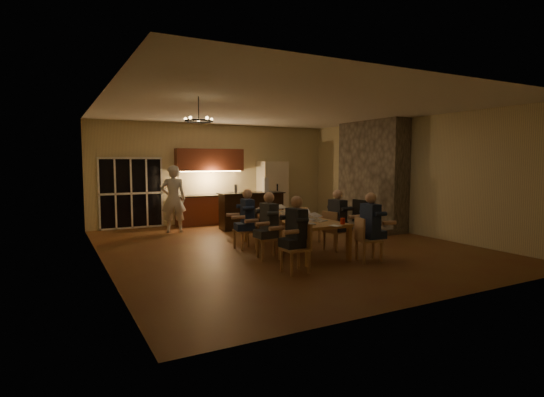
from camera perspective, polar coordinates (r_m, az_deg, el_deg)
The scene contains 43 objects.
floor at distance 10.10m, azimuth 1.64°, elevation -6.41°, with size 9.00×9.00×0.00m, color brown.
back_wall at distance 14.02m, azimuth -7.54°, elevation 3.33°, with size 8.00×0.04×3.20m, color tan.
left_wall at distance 8.66m, azimuth -22.14°, elevation 1.99°, with size 0.04×9.00×3.20m, color tan.
right_wall at distance 12.40m, azimuth 18.04°, elevation 2.91°, with size 0.04×9.00×3.20m, color tan.
ceiling at distance 9.98m, azimuth 1.69°, elevation 12.03°, with size 8.00×9.00×0.04m, color white.
french_doors at distance 13.29m, azimuth -18.40°, elevation 0.65°, with size 1.86×0.08×2.10m, color black.
fireplace at distance 13.05m, azimuth 13.26°, elevation 3.12°, with size 0.58×2.50×3.20m, color #766B5D.
kitchenette at distance 13.63m, azimuth -8.23°, elevation 1.59°, with size 2.24×0.68×2.40m, color maroon, non-canonical shape.
refrigerator at distance 14.49m, azimuth 0.06°, elevation 1.05°, with size 0.90×0.68×2.00m, color beige.
dining_table at distance 9.56m, azimuth 2.69°, elevation -4.79°, with size 1.10×2.95×0.75m, color #B58B48.
bar_island at distance 12.70m, azimuth -2.81°, elevation -1.61°, with size 1.95×0.68×1.08m, color black.
chair_left_near at distance 7.66m, azimuth 3.14°, elevation -6.71°, with size 0.44×0.44×0.89m, color tan, non-canonical shape.
chair_left_mid at distance 8.73m, azimuth -0.47°, elevation -5.25°, with size 0.44×0.44×0.89m, color tan, non-canonical shape.
chair_left_far at distance 9.72m, azimuth -3.61°, elevation -4.21°, with size 0.44×0.44×0.89m, color tan, non-canonical shape.
chair_right_near at distance 8.72m, azimuth 12.90°, elevation -5.39°, with size 0.44×0.44×0.89m, color tan, non-canonical shape.
chair_right_mid at distance 9.70m, azimuth 8.57°, elevation -4.28°, with size 0.44×0.44×0.89m, color tan, non-canonical shape.
chair_right_far at distance 10.57m, azimuth 5.04°, elevation -3.47°, with size 0.44×0.44×0.89m, color tan, non-canonical shape.
person_left_near at distance 7.73m, azimuth 3.32°, elevation -4.75°, with size 0.60×0.60×1.38m, color black, non-canonical shape.
person_right_near at distance 8.79m, azimuth 13.07°, elevation -3.70°, with size 0.60×0.60×1.38m, color navy, non-canonical shape.
person_left_mid at distance 8.68m, azimuth -0.40°, elevation -3.67°, with size 0.60×0.60×1.38m, color #373B41, non-canonical shape.
person_right_mid at distance 9.56m, azimuth 8.79°, elevation -2.93°, with size 0.60×0.60×1.38m, color black, non-canonical shape.
person_left_far at distance 9.63m, azimuth -3.31°, elevation -2.82°, with size 0.60×0.60×1.38m, color navy, non-canonical shape.
standing_person at distance 12.23m, azimuth -13.12°, elevation -0.06°, with size 0.69×0.45×1.90m, color silver.
chandelier at distance 8.14m, azimuth -9.83°, elevation 10.22°, with size 0.54×0.54×0.03m, color black.
laptop_a at distance 8.48m, azimuth 4.72°, elevation -2.71°, with size 0.32×0.28×0.23m, color silver, non-canonical shape.
laptop_b at distance 8.92m, azimuth 6.41°, elevation -2.35°, with size 0.32×0.28×0.23m, color silver, non-canonical shape.
laptop_c at distance 9.35m, azimuth 1.29°, elevation -1.98°, with size 0.32×0.28×0.23m, color silver, non-canonical shape.
laptop_d at distance 9.58m, azimuth 4.26°, elevation -1.83°, with size 0.32×0.28×0.23m, color silver, non-canonical shape.
laptop_e at distance 10.35m, azimuth -1.65°, elevation -1.30°, with size 0.32×0.28×0.23m, color silver, non-canonical shape.
laptop_f at distance 10.51m, azimuth 1.40°, elevation -1.21°, with size 0.32×0.28×0.23m, color silver, non-canonical shape.
mug_front at distance 9.17m, azimuth 3.84°, elevation -2.52°, with size 0.07×0.07×0.10m, color silver.
mug_mid at distance 10.00m, azimuth 1.50°, elevation -1.89°, with size 0.08×0.08×0.10m, color silver.
mug_back at distance 9.99m, azimuth -1.38°, elevation -1.89°, with size 0.07×0.07×0.10m, color silver.
redcup_near at distance 8.60m, azimuth 9.48°, elevation -3.02°, with size 0.10×0.10×0.12m, color red.
redcup_mid at distance 9.60m, azimuth -0.64°, elevation -2.12°, with size 0.09×0.09×0.12m, color red.
can_silver at distance 8.92m, azimuth 5.63°, elevation -2.69°, with size 0.07×0.07×0.12m, color #B2B2B7.
can_cola at distance 10.65m, azimuth -1.87°, elevation -1.41°, with size 0.07×0.07×0.12m, color #3F0F0C.
plate_near at distance 9.22m, azimuth 6.01°, elevation -2.76°, with size 0.24×0.24×0.02m, color silver.
plate_left at distance 8.65m, azimuth 4.15°, elevation -3.25°, with size 0.23×0.23×0.02m, color silver.
plate_far at distance 10.30m, azimuth 2.79°, elevation -1.92°, with size 0.25×0.25×0.02m, color silver.
notepad at distance 8.32m, azimuth 8.51°, elevation -3.64°, with size 0.16×0.22×0.01m, color white.
bar_bottle at distance 12.50m, azimuth -4.89°, elevation 1.32°, with size 0.08×0.08×0.24m, color #99999E.
bar_blender at distance 12.77m, azimuth -0.89°, elevation 1.85°, with size 0.14×0.14×0.43m, color silver.
Camera 1 is at (-4.90, -8.61, 2.00)m, focal length 28.00 mm.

